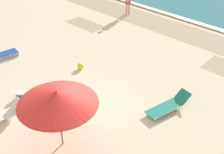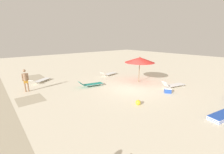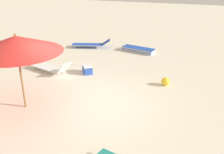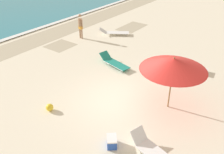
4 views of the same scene
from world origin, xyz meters
name	(u,v)px [view 2 (image 2 of 4)]	position (x,y,z in m)	size (l,w,h in m)	color
ground_plane	(132,89)	(0.00, 0.01, -0.08)	(60.00, 60.00, 0.16)	beige
beach_umbrella	(140,60)	(0.80, -1.73, 2.09)	(2.73, 2.73, 2.40)	olive
lounger_stack	(223,116)	(-6.34, 0.07, 0.12)	(0.99, 1.96, 0.24)	blue
sun_lounger_under_umbrella	(173,85)	(-2.10, -2.68, 0.22)	(1.14, 2.26, 0.61)	white
sun_lounger_beside_umbrella	(109,74)	(4.57, -1.11, 0.21)	(0.95, 2.20, 0.49)	white
sun_lounger_near_water_left	(40,80)	(6.63, 5.46, 0.21)	(1.73, 2.17, 0.48)	white
sun_lounger_near_water_right	(91,84)	(2.55, 2.48, 0.21)	(1.06, 2.17, 0.53)	#1E8475
beachgoer_shoreline_child	(25,79)	(4.63, 6.96, 1.00)	(0.27, 0.45, 1.76)	#A37A5B
beach_ball	(138,102)	(-2.48, 2.22, 0.16)	(0.32, 0.32, 0.32)	yellow
cooler_box	(168,90)	(-2.53, -1.14, 0.19)	(0.61, 0.59, 0.37)	blue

